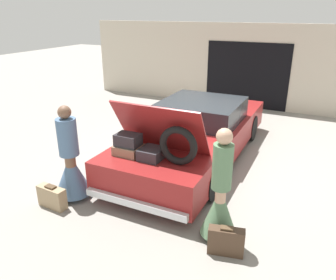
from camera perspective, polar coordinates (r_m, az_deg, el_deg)
name	(u,v)px	position (r m, az deg, el deg)	size (l,w,h in m)	color
ground_plane	(195,157)	(7.67, 4.77, -2.90)	(40.00, 40.00, 0.00)	gray
garage_wall_back	(248,67)	(11.68, 13.71, 12.30)	(12.00, 0.14, 2.80)	beige
car	(196,133)	(7.44, 4.91, 1.20)	(2.00, 5.41, 1.75)	maroon
person_left	(71,166)	(6.06, -16.54, -4.39)	(0.65, 0.65, 1.72)	brown
person_right	(220,201)	(4.84, 9.05, -10.43)	(0.54, 0.54, 1.74)	tan
suitcase_beside_left_person	(52,197)	(6.05, -19.54, -9.33)	(0.55, 0.22, 0.41)	#9E8460
suitcase_beside_right_person	(226,241)	(4.81, 10.06, -16.97)	(0.52, 0.26, 0.44)	#473323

